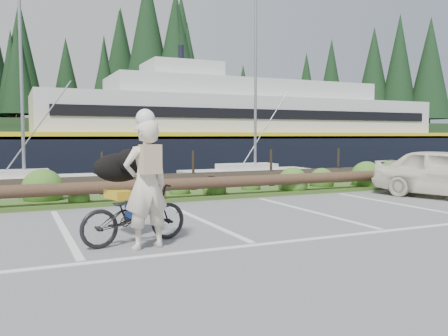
# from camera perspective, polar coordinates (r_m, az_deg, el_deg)

# --- Properties ---
(ground) EXTENTS (72.00, 72.00, 0.00)m
(ground) POSITION_cam_1_polar(r_m,az_deg,el_deg) (7.76, 2.56, -8.63)
(ground) COLOR #5E5E61
(harbor_backdrop) EXTENTS (170.00, 160.00, 30.00)m
(harbor_backdrop) POSITION_cam_1_polar(r_m,az_deg,el_deg) (85.32, -21.66, 2.58)
(harbor_backdrop) COLOR #172A39
(harbor_backdrop) RESTS_ON ground
(vegetation_strip) EXTENTS (34.00, 1.60, 0.10)m
(vegetation_strip) POSITION_cam_1_polar(r_m,az_deg,el_deg) (12.64, -8.34, -3.52)
(vegetation_strip) COLOR #3D5B21
(vegetation_strip) RESTS_ON ground
(log_rail) EXTENTS (32.00, 0.30, 0.60)m
(log_rail) POSITION_cam_1_polar(r_m,az_deg,el_deg) (11.98, -7.42, -4.17)
(log_rail) COLOR #443021
(log_rail) RESTS_ON ground
(bicycle) EXTENTS (1.84, 0.95, 0.92)m
(bicycle) POSITION_cam_1_polar(r_m,az_deg,el_deg) (7.54, -10.71, -5.49)
(bicycle) COLOR black
(bicycle) RESTS_ON ground
(cyclist) EXTENTS (0.78, 0.59, 1.92)m
(cyclist) POSITION_cam_1_polar(r_m,az_deg,el_deg) (7.11, -9.36, -1.99)
(cyclist) COLOR beige
(cyclist) RESTS_ON ground
(dog) EXTENTS (0.56, 0.89, 0.48)m
(dog) POSITION_cam_1_polar(r_m,az_deg,el_deg) (7.97, -12.50, 0.05)
(dog) COLOR black
(dog) RESTS_ON bicycle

